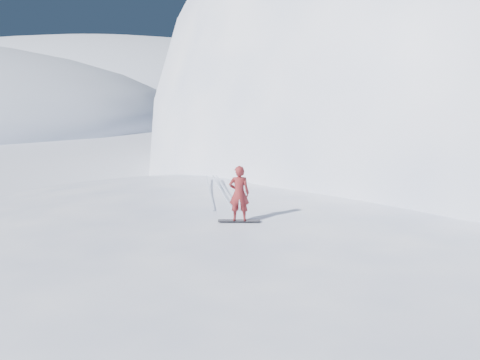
{
  "coord_description": "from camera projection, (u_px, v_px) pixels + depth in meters",
  "views": [
    {
      "loc": [
        0.23,
        -12.91,
        6.68
      ],
      "look_at": [
        -0.17,
        2.1,
        3.5
      ],
      "focal_mm": 35.0,
      "sensor_mm": 36.0,
      "label": 1
    }
  ],
  "objects": [
    {
      "name": "ground",
      "position": [
        244.0,
        309.0,
        14.01
      ],
      "size": [
        400.0,
        400.0,
        0.0
      ],
      "primitive_type": "plane",
      "color": "white",
      "rests_on": "ground"
    },
    {
      "name": "near_ridge",
      "position": [
        273.0,
        269.0,
        16.92
      ],
      "size": [
        36.0,
        28.0,
        4.8
      ],
      "primitive_type": "ellipsoid",
      "color": "white",
      "rests_on": "ground"
    },
    {
      "name": "far_ridge_c",
      "position": [
        99.0,
        107.0,
        122.63
      ],
      "size": [
        140.0,
        90.0,
        36.0
      ],
      "primitive_type": "ellipsoid",
      "color": "white",
      "rests_on": "ground"
    },
    {
      "name": "snowboarder",
      "position": [
        239.0,
        193.0,
        14.41
      ],
      "size": [
        0.63,
        0.42,
        1.74
      ],
      "primitive_type": "imported",
      "rotation": [
        0.0,
        0.0,
        3.14
      ],
      "color": "maroon",
      "rests_on": "snowboard"
    },
    {
      "name": "snowboard",
      "position": [
        239.0,
        221.0,
        14.59
      ],
      "size": [
        1.32,
        0.25,
        0.02
      ],
      "primitive_type": "cube",
      "rotation": [
        0.0,
        0.0,
        0.0
      ],
      "color": "black",
      "rests_on": "near_ridge"
    },
    {
      "name": "board_tracks",
      "position": [
        219.0,
        190.0,
        18.66
      ],
      "size": [
        1.75,
        5.95,
        0.04
      ],
      "color": "silver",
      "rests_on": "ground"
    },
    {
      "name": "wind_bumps",
      "position": [
        229.0,
        279.0,
        16.1
      ],
      "size": [
        16.0,
        14.4,
        1.0
      ],
      "color": "white",
      "rests_on": "ground"
    },
    {
      "name": "peak_shoulder",
      "position": [
        389.0,
        177.0,
        33.31
      ],
      "size": [
        28.0,
        24.0,
        18.0
      ],
      "primitive_type": "ellipsoid",
      "color": "white",
      "rests_on": "ground"
    }
  ]
}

